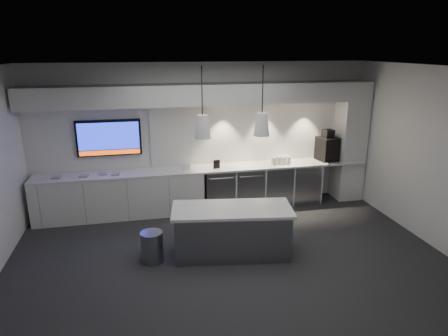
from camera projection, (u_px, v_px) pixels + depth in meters
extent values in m
plane|color=#28292B|center=(230.00, 259.00, 6.42)|extent=(7.00, 7.00, 0.00)
plane|color=black|center=(231.00, 68.00, 5.55)|extent=(7.00, 7.00, 0.00)
plane|color=white|center=(203.00, 136.00, 8.32)|extent=(7.00, 0.00, 7.00)
plane|color=white|center=(292.00, 250.00, 3.65)|extent=(7.00, 0.00, 7.00)
plane|color=white|center=(433.00, 158.00, 6.69)|extent=(0.00, 7.00, 7.00)
cube|color=silver|center=(206.00, 169.00, 8.20)|extent=(6.80, 0.65, 0.04)
cube|color=white|center=(121.00, 196.00, 7.98)|extent=(3.30, 0.63, 0.86)
cube|color=gray|center=(218.00, 189.00, 8.38)|extent=(0.60, 0.61, 0.85)
cube|color=gray|center=(247.00, 187.00, 8.51)|extent=(0.60, 0.61, 0.85)
cube|color=gray|center=(275.00, 185.00, 8.64)|extent=(0.60, 0.61, 0.85)
cube|color=gray|center=(303.00, 183.00, 8.76)|extent=(0.60, 0.61, 0.85)
cube|color=white|center=(259.00, 131.00, 8.53)|extent=(4.60, 0.03, 1.30)
cube|color=white|center=(205.00, 94.00, 7.78)|extent=(6.90, 0.60, 0.40)
cube|color=white|center=(350.00, 141.00, 8.75)|extent=(0.55, 0.55, 2.60)
cube|color=black|center=(109.00, 138.00, 7.88)|extent=(1.25, 0.06, 0.72)
cube|color=#1322BA|center=(109.00, 136.00, 7.83)|extent=(1.17, 0.00, 0.54)
cube|color=#E44B0D|center=(110.00, 152.00, 7.93)|extent=(1.17, 0.00, 0.09)
cube|color=gray|center=(232.00, 232.00, 6.50)|extent=(1.91, 0.99, 0.77)
cube|color=silver|center=(232.00, 209.00, 6.38)|extent=(2.02, 1.09, 0.05)
cylinder|color=gray|center=(152.00, 247.00, 6.32)|extent=(0.46, 0.46, 0.50)
cube|color=black|center=(327.00, 149.00, 8.69)|extent=(0.44, 0.48, 0.51)
cube|color=black|center=(328.00, 133.00, 8.59)|extent=(0.24, 0.24, 0.17)
cube|color=gray|center=(331.00, 162.00, 8.54)|extent=(0.31, 0.25, 0.03)
cube|color=black|center=(217.00, 164.00, 8.12)|extent=(0.14, 0.04, 0.18)
cube|color=silver|center=(186.00, 167.00, 7.99)|extent=(0.18, 0.07, 0.14)
cube|color=gray|center=(56.00, 177.00, 7.55)|extent=(0.17, 0.17, 0.02)
cube|color=gray|center=(84.00, 176.00, 7.65)|extent=(0.18, 0.18, 0.02)
cube|color=gray|center=(103.00, 174.00, 7.76)|extent=(0.18, 0.18, 0.02)
cube|color=gray|center=(116.00, 174.00, 7.75)|extent=(0.17, 0.17, 0.02)
cone|color=white|center=(203.00, 127.00, 5.89)|extent=(0.25, 0.25, 0.35)
cylinder|color=black|center=(202.00, 91.00, 5.74)|extent=(0.02, 0.02, 0.70)
cone|color=white|center=(262.00, 124.00, 6.08)|extent=(0.25, 0.25, 0.35)
cylinder|color=black|center=(263.00, 89.00, 5.92)|extent=(0.02, 0.02, 0.70)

